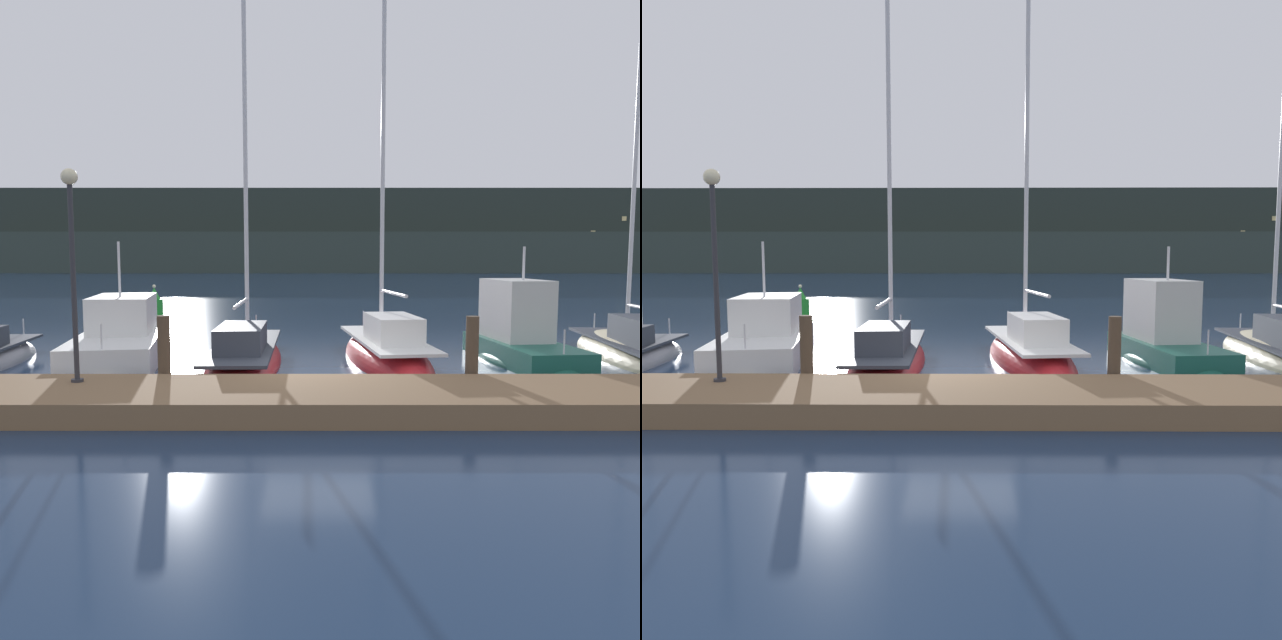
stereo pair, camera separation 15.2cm
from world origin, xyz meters
TOP-DOWN VIEW (x-y plane):
  - ground_plane at (0.00, 0.00)m, footprint 400.00×400.00m
  - dock at (0.00, -2.03)m, footprint 40.14×2.80m
  - mooring_pile_2 at (-3.35, -0.38)m, footprint 0.28×0.28m
  - mooring_pile_3 at (3.35, -0.38)m, footprint 0.28×0.28m
  - motorboat_berth_4 at (-5.62, 3.78)m, footprint 3.55×7.39m
  - sailboat_berth_5 at (-2.00, 3.03)m, footprint 2.09×8.09m
  - sailboat_berth_6 at (1.89, 3.46)m, footprint 2.77×7.44m
  - motorboat_berth_7 at (5.70, 3.57)m, footprint 2.49×5.66m
  - sailboat_berth_8 at (9.18, 4.07)m, footprint 3.03×7.89m
  - channel_buoy at (-7.32, 13.81)m, footprint 1.12×1.12m
  - dock_lamppost at (-4.83, -1.48)m, footprint 0.32×0.32m
  - hillside_backdrop at (1.92, 107.80)m, footprint 240.00×23.00m

SIDE VIEW (x-z plane):
  - ground_plane at x=0.00m, z-range 0.00..0.00m
  - sailboat_berth_8 at x=9.18m, z-range -4.77..5.01m
  - sailboat_berth_5 at x=-2.00m, z-range -5.12..5.40m
  - sailboat_berth_6 at x=1.89m, z-range -5.64..5.91m
  - dock at x=0.00m, z-range 0.00..0.45m
  - motorboat_berth_4 at x=-5.62m, z-range -1.63..2.28m
  - motorboat_berth_7 at x=5.70m, z-range -1.46..2.31m
  - channel_buoy at x=-7.32m, z-range -0.24..1.46m
  - mooring_pile_3 at x=3.35m, z-range 0.00..1.67m
  - mooring_pile_2 at x=-3.35m, z-range 0.00..1.68m
  - dock_lamppost at x=-4.83m, z-range 1.15..5.35m
  - hillside_backdrop at x=1.92m, z-range -0.61..14.73m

